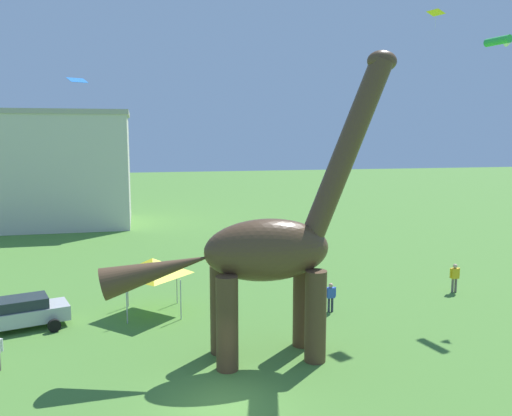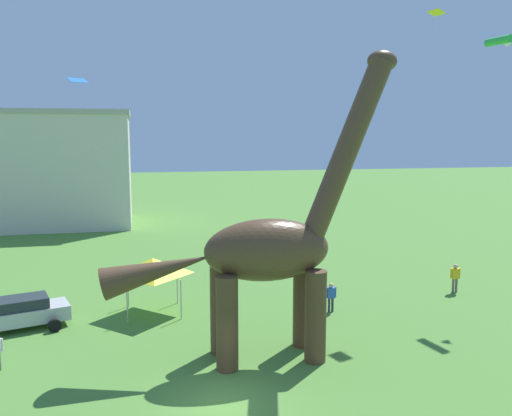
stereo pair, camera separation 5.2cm
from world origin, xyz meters
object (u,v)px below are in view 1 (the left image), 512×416
kite_drifting (500,41)px  kite_high_right (77,80)px  dinosaur_sculpture (266,250)px  parked_sedan_left (23,312)px  person_far_spectator (331,294)px  person_strolling_adult (455,275)px  festival_canopy_tent (153,267)px  kite_far_right (436,13)px

kite_drifting → kite_high_right: 23.78m
dinosaur_sculpture → parked_sedan_left: dinosaur_sculpture is taller
person_far_spectator → parked_sedan_left: bearing=150.0°
person_strolling_adult → kite_drifting: 13.98m
dinosaur_sculpture → parked_sedan_left: (-10.85, 5.95, -3.89)m
person_far_spectator → kite_drifting: kite_drifting is taller
kite_high_right → festival_canopy_tent: bearing=-11.7°
dinosaur_sculpture → kite_drifting: 19.86m
dinosaur_sculpture → person_strolling_adult: bearing=31.3°
festival_canopy_tent → kite_drifting: bearing=-0.2°
parked_sedan_left → kite_far_right: kite_far_right is taller
kite_high_right → person_far_spectator: bearing=-11.8°
kite_drifting → kite_far_right: bearing=172.4°
person_far_spectator → person_strolling_adult: bearing=-14.6°
parked_sedan_left → person_strolling_adult: 24.23m
parked_sedan_left → kite_high_right: 11.86m
person_strolling_adult → kite_far_right: (-1.64, 0.70, 15.30)m
festival_canopy_tent → kite_high_right: (-3.45, 0.72, 9.65)m
person_far_spectator → kite_high_right: kite_high_right is taller
kite_far_right → kite_high_right: kite_far_right is taller
festival_canopy_tent → kite_far_right: size_ratio=2.79×
kite_drifting → parked_sedan_left: bearing=-178.3°
person_strolling_adult → festival_canopy_tent: (-17.89, 0.23, 1.48)m
kite_high_right → kite_drifting: bearing=-1.9°
festival_canopy_tent → kite_far_right: 21.34m
person_strolling_adult → kite_high_right: bearing=-159.3°
parked_sedan_left → person_strolling_adult: (24.22, 0.64, 0.26)m
dinosaur_sculpture → person_strolling_adult: dinosaur_sculpture is taller
parked_sedan_left → kite_far_right: 27.46m
person_strolling_adult → kite_drifting: (2.28, 0.17, 13.79)m
festival_canopy_tent → kite_high_right: kite_high_right is taller
kite_drifting → festival_canopy_tent: bearing=179.8°
person_far_spectator → kite_drifting: 17.74m
dinosaur_sculpture → parked_sedan_left: bearing=156.3°
person_strolling_adult → dinosaur_sculpture: bearing=-130.6°
parked_sedan_left → person_far_spectator: bearing=-20.8°
kite_drifting → person_strolling_adult: bearing=-175.7°
kite_far_right → person_far_spectator: bearing=-160.8°
person_far_spectator → festival_canopy_tent: festival_canopy_tent is taller
dinosaur_sculpture → person_strolling_adult: size_ratio=7.36×
dinosaur_sculpture → kite_far_right: bearing=36.9°
festival_canopy_tent → kite_far_right: (16.25, 0.47, 13.82)m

